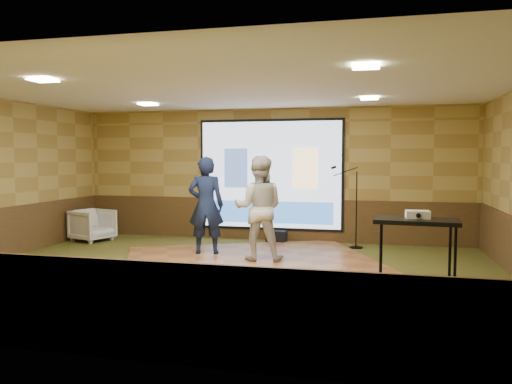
% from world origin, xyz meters
% --- Properties ---
extents(ground, '(9.00, 9.00, 0.00)m').
position_xyz_m(ground, '(0.00, 0.00, 0.00)').
color(ground, '#303D1B').
rests_on(ground, ground).
extents(room_shell, '(9.04, 7.04, 3.02)m').
position_xyz_m(room_shell, '(0.00, 0.00, 2.09)').
color(room_shell, '#A38B44').
rests_on(room_shell, ground).
extents(wainscot_back, '(9.00, 0.04, 0.95)m').
position_xyz_m(wainscot_back, '(0.00, 3.48, 0.47)').
color(wainscot_back, '#442B16').
rests_on(wainscot_back, ground).
extents(wainscot_front, '(9.00, 0.04, 0.95)m').
position_xyz_m(wainscot_front, '(0.00, -3.48, 0.47)').
color(wainscot_front, '#442B16').
rests_on(wainscot_front, ground).
extents(projector_screen, '(3.32, 0.06, 2.52)m').
position_xyz_m(projector_screen, '(0.00, 3.44, 1.47)').
color(projector_screen, black).
rests_on(projector_screen, room_shell).
extents(downlight_nw, '(0.32, 0.32, 0.02)m').
position_xyz_m(downlight_nw, '(-2.20, 1.80, 2.97)').
color(downlight_nw, '#FFEEBF').
rests_on(downlight_nw, room_shell).
extents(downlight_ne, '(0.32, 0.32, 0.02)m').
position_xyz_m(downlight_ne, '(2.20, 1.80, 2.97)').
color(downlight_ne, '#FFEEBF').
rests_on(downlight_ne, room_shell).
extents(downlight_sw, '(0.32, 0.32, 0.02)m').
position_xyz_m(downlight_sw, '(-2.20, -1.50, 2.97)').
color(downlight_sw, '#FFEEBF').
rests_on(downlight_sw, room_shell).
extents(downlight_se, '(0.32, 0.32, 0.02)m').
position_xyz_m(downlight_se, '(2.20, -1.50, 2.97)').
color(downlight_se, '#FFEEBF').
rests_on(downlight_se, room_shell).
extents(dance_floor, '(5.43, 4.92, 0.03)m').
position_xyz_m(dance_floor, '(0.10, 1.14, 0.02)').
color(dance_floor, '#976237').
rests_on(dance_floor, ground).
extents(player_left, '(0.77, 0.59, 1.88)m').
position_xyz_m(player_left, '(-0.85, 1.45, 0.97)').
color(player_left, '#121B3A').
rests_on(player_left, dance_floor).
extents(player_right, '(1.00, 0.82, 1.89)m').
position_xyz_m(player_right, '(0.28, 1.12, 0.98)').
color(player_right, '#BCB6AC').
rests_on(player_right, dance_floor).
extents(av_table, '(1.05, 0.55, 1.11)m').
position_xyz_m(av_table, '(2.86, -0.97, 0.80)').
color(av_table, black).
rests_on(av_table, ground).
extents(projector, '(0.30, 0.26, 0.10)m').
position_xyz_m(projector, '(2.87, -0.89, 1.16)').
color(projector, white).
rests_on(projector, av_table).
extents(mic_stand, '(0.68, 0.28, 1.73)m').
position_xyz_m(mic_stand, '(1.90, 2.91, 0.49)').
color(mic_stand, black).
rests_on(mic_stand, ground).
extents(banquet_chair, '(1.00, 0.99, 0.72)m').
position_xyz_m(banquet_chair, '(-3.88, 2.37, 0.36)').
color(banquet_chair, gray).
rests_on(banquet_chair, ground).
extents(duffel_bag, '(0.45, 0.33, 0.26)m').
position_xyz_m(duffel_bag, '(0.20, 3.17, 0.13)').
color(duffel_bag, black).
rests_on(duffel_bag, ground).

